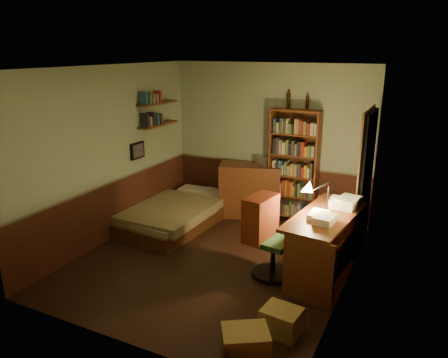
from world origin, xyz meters
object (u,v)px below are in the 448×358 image
at_px(desk_lamp, 329,191).
at_px(office_chair, 274,240).
at_px(bed, 177,206).
at_px(dresser, 250,190).
at_px(desk, 324,244).
at_px(cardboard_box_b, 282,321).
at_px(mini_stereo, 265,160).
at_px(bookshelf, 294,167).
at_px(cardboard_box_a, 245,346).

bearing_deg(desk_lamp, office_chair, -138.73).
bearing_deg(bed, dresser, 48.54).
xyz_separation_m(desk, cardboard_box_b, (-0.07, -1.42, -0.28)).
relative_size(office_chair, cardboard_box_b, 2.64).
bearing_deg(cardboard_box_b, desk_lamp, 87.50).
height_order(dresser, office_chair, office_chair).
relative_size(bed, cardboard_box_b, 5.37).
bearing_deg(desk_lamp, dresser, 144.02).
xyz_separation_m(dresser, mini_stereo, (0.21, 0.12, 0.53)).
distance_m(bookshelf, office_chair, 2.02).
bearing_deg(bed, desk_lamp, -7.77).
xyz_separation_m(bookshelf, cardboard_box_a, (0.70, -3.55, -0.78)).
bearing_deg(mini_stereo, cardboard_box_a, -53.27).
distance_m(bed, dresser, 1.30).
height_order(dresser, desk, dresser).
relative_size(dresser, mini_stereo, 4.09).
distance_m(bed, mini_stereo, 1.67).
xyz_separation_m(dresser, bookshelf, (0.74, 0.08, 0.48)).
bearing_deg(bookshelf, bed, -148.02).
distance_m(desk_lamp, office_chair, 0.92).
relative_size(desk, desk_lamp, 2.77).
height_order(dresser, cardboard_box_b, dresser).
distance_m(desk, cardboard_box_a, 2.00).
bearing_deg(mini_stereo, desk, -30.09).
bearing_deg(cardboard_box_a, cardboard_box_b, 73.37).
xyz_separation_m(dresser, cardboard_box_b, (1.60, -2.92, -0.32)).
bearing_deg(dresser, cardboard_box_a, -86.54).
bearing_deg(bed, cardboard_box_a, -43.62).
distance_m(desk_lamp, cardboard_box_b, 1.77).
height_order(mini_stereo, cardboard_box_a, mini_stereo).
xyz_separation_m(desk, office_chair, (-0.56, -0.35, 0.09)).
relative_size(office_chair, cardboard_box_a, 2.35).
distance_m(bed, cardboard_box_a, 3.48).
relative_size(dresser, office_chair, 1.02).
xyz_separation_m(bed, bookshelf, (1.66, 0.99, 0.64)).
xyz_separation_m(bed, cardboard_box_a, (2.35, -2.56, -0.14)).
bearing_deg(bookshelf, cardboard_box_a, -77.84).
distance_m(mini_stereo, desk_lamp, 2.14).
distance_m(mini_stereo, bookshelf, 0.53).
relative_size(dresser, desk, 0.67).
bearing_deg(desk, bed, 173.72).
bearing_deg(cardboard_box_a, bed, 132.58).
bearing_deg(dresser, desk_lamp, -59.79).
bearing_deg(bed, mini_stereo, 46.24).
bearing_deg(office_chair, mini_stereo, 124.27).
bearing_deg(mini_stereo, bed, -119.65).
bearing_deg(bookshelf, office_chair, -78.07).
bearing_deg(dresser, bookshelf, -12.52).
bearing_deg(office_chair, desk_lamp, 46.30).
relative_size(bed, dresser, 2.00).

